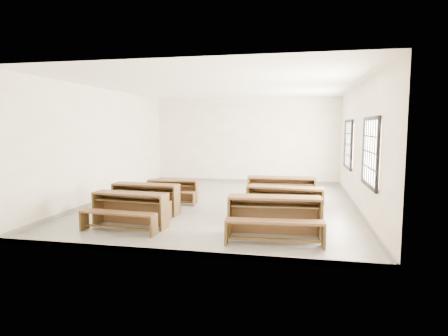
% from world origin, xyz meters
% --- Properties ---
extents(room, '(8.50, 8.50, 3.20)m').
position_xyz_m(room, '(0.09, 0.00, 2.14)').
color(room, gray).
rests_on(room, ground).
extents(desk_set_0, '(1.69, 0.97, 0.73)m').
position_xyz_m(desk_set_0, '(-1.50, -2.75, 0.43)').
color(desk_set_0, brown).
rests_on(desk_set_0, ground).
extents(desk_set_1, '(1.69, 0.94, 0.74)m').
position_xyz_m(desk_set_1, '(-1.65, -1.57, 0.43)').
color(desk_set_1, brown).
rests_on(desk_set_1, ground).
extents(desk_set_2, '(1.46, 0.85, 0.63)m').
position_xyz_m(desk_set_2, '(-1.47, -0.06, 0.37)').
color(desk_set_2, brown).
rests_on(desk_set_2, ground).
extents(desk_set_3, '(1.83, 1.05, 0.80)m').
position_xyz_m(desk_set_3, '(1.57, -2.93, 0.46)').
color(desk_set_3, brown).
rests_on(desk_set_3, ground).
extents(desk_set_4, '(1.79, 1.04, 0.77)m').
position_xyz_m(desk_set_4, '(1.72, -1.55, 0.45)').
color(desk_set_4, brown).
rests_on(desk_set_4, ground).
extents(desk_set_5, '(1.81, 0.98, 0.80)m').
position_xyz_m(desk_set_5, '(1.56, -0.06, 0.47)').
color(desk_set_5, brown).
rests_on(desk_set_5, ground).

